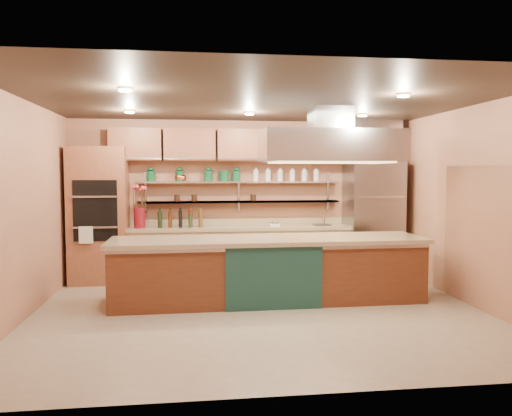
{
  "coord_description": "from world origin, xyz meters",
  "views": [
    {
      "loc": [
        -0.88,
        -6.48,
        1.86
      ],
      "look_at": [
        0.08,
        1.0,
        1.33
      ],
      "focal_mm": 35.0,
      "sensor_mm": 36.0,
      "label": 1
    }
  ],
  "objects": [
    {
      "name": "wall_front",
      "position": [
        0.0,
        -2.5,
        1.4
      ],
      "size": [
        6.0,
        0.04,
        2.8
      ],
      "primitive_type": "cube",
      "color": "#A46A4D",
      "rests_on": "floor"
    },
    {
      "name": "back_counter",
      "position": [
        -0.05,
        2.2,
        0.47
      ],
      "size": [
        3.84,
        0.64,
        0.93
      ],
      "primitive_type": "cube",
      "color": "tan",
      "rests_on": "floor"
    },
    {
      "name": "flower_vase",
      "position": [
        -1.78,
        2.15,
        1.1
      ],
      "size": [
        0.26,
        0.26,
        0.34
      ],
      "primitive_type": "cylinder",
      "rotation": [
        0.0,
        0.0,
        0.43
      ],
      "color": "maroon",
      "rests_on": "back_counter"
    },
    {
      "name": "wall_shelf_upper",
      "position": [
        -0.05,
        2.37,
        1.7
      ],
      "size": [
        3.6,
        0.26,
        0.03
      ],
      "primitive_type": "cube",
      "color": "#B3B6BA",
      "rests_on": "wall_back"
    },
    {
      "name": "floor",
      "position": [
        0.0,
        0.0,
        -0.01
      ],
      "size": [
        6.0,
        5.0,
        0.02
      ],
      "primitive_type": "cube",
      "color": "gray",
      "rests_on": "ground"
    },
    {
      "name": "copper_kettle",
      "position": [
        -1.06,
        2.37,
        1.78
      ],
      "size": [
        0.16,
        0.16,
        0.13
      ],
      "primitive_type": "ellipsoid",
      "rotation": [
        0.0,
        0.0,
        0.02
      ],
      "color": "#CE632F",
      "rests_on": "wall_shelf_upper"
    },
    {
      "name": "upper_cabinets",
      "position": [
        0.0,
        2.32,
        2.35
      ],
      "size": [
        4.6,
        0.36,
        0.55
      ],
      "primitive_type": "cube",
      "color": "brown",
      "rests_on": "wall_back"
    },
    {
      "name": "bar_faucet",
      "position": [
        1.48,
        2.25,
        1.04
      ],
      "size": [
        0.03,
        0.03,
        0.21
      ],
      "primitive_type": "cylinder",
      "rotation": [
        0.0,
        0.0,
        0.08
      ],
      "color": "white",
      "rests_on": "back_counter"
    },
    {
      "name": "wall_shelf_lower",
      "position": [
        -0.05,
        2.37,
        1.35
      ],
      "size": [
        3.6,
        0.26,
        0.03
      ],
      "primitive_type": "cube",
      "color": "#B3B6BA",
      "rests_on": "wall_back"
    },
    {
      "name": "oil_bottle_cluster",
      "position": [
        -1.09,
        2.15,
        1.06
      ],
      "size": [
        0.84,
        0.42,
        0.26
      ],
      "primitive_type": "cube",
      "rotation": [
        0.0,
        0.0,
        0.24
      ],
      "color": "black",
      "rests_on": "back_counter"
    },
    {
      "name": "kitchen_scale",
      "position": [
        0.55,
        2.15,
        0.98
      ],
      "size": [
        0.2,
        0.17,
        0.1
      ],
      "primitive_type": "cube",
      "rotation": [
        0.0,
        0.0,
        -0.25
      ],
      "color": "silver",
      "rests_on": "back_counter"
    },
    {
      "name": "range_hood",
      "position": [
        1.11,
        0.59,
        2.25
      ],
      "size": [
        2.0,
        1.0,
        0.45
      ],
      "primitive_type": "cube",
      "color": "#B3B6BA",
      "rests_on": "ceiling"
    },
    {
      "name": "ceiling",
      "position": [
        0.0,
        0.0,
        2.8
      ],
      "size": [
        6.0,
        5.0,
        0.02
      ],
      "primitive_type": "cube",
      "color": "black",
      "rests_on": "wall_back"
    },
    {
      "name": "wall_left",
      "position": [
        -3.0,
        0.0,
        1.4
      ],
      "size": [
        0.04,
        5.0,
        2.8
      ],
      "primitive_type": "cube",
      "color": "#A46A4D",
      "rests_on": "floor"
    },
    {
      "name": "refrigerator",
      "position": [
        2.35,
        2.14,
        1.05
      ],
      "size": [
        0.95,
        0.72,
        2.1
      ],
      "primitive_type": "cube",
      "color": "gray",
      "rests_on": "floor"
    },
    {
      "name": "wall_right",
      "position": [
        3.0,
        0.0,
        1.4
      ],
      "size": [
        0.04,
        5.0,
        2.8
      ],
      "primitive_type": "cube",
      "color": "#A46A4D",
      "rests_on": "floor"
    },
    {
      "name": "island",
      "position": [
        0.21,
        0.59,
        0.46
      ],
      "size": [
        4.45,
        1.02,
        0.93
      ],
      "primitive_type": "cube",
      "rotation": [
        0.0,
        0.0,
        0.01
      ],
      "color": "brown",
      "rests_on": "floor"
    },
    {
      "name": "oven_stack",
      "position": [
        -2.45,
        2.18,
        1.15
      ],
      "size": [
        0.95,
        0.64,
        2.3
      ],
      "primitive_type": "cube",
      "color": "brown",
      "rests_on": "floor"
    },
    {
      "name": "ceiling_downlights",
      "position": [
        0.0,
        0.2,
        2.77
      ],
      "size": [
        4.0,
        2.8,
        0.02
      ],
      "primitive_type": "cube",
      "color": "#FFE5A5",
      "rests_on": "ceiling"
    },
    {
      "name": "green_canister",
      "position": [
        -0.32,
        2.37,
        1.81
      ],
      "size": [
        0.16,
        0.16,
        0.19
      ],
      "primitive_type": "cylinder",
      "rotation": [
        0.0,
        0.0,
        0.01
      ],
      "color": "#0E4323",
      "rests_on": "wall_shelf_upper"
    },
    {
      "name": "wall_back",
      "position": [
        0.0,
        2.5,
        1.4
      ],
      "size": [
        6.0,
        0.04,
        2.8
      ],
      "primitive_type": "cube",
      "color": "#A46A4D",
      "rests_on": "floor"
    }
  ]
}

